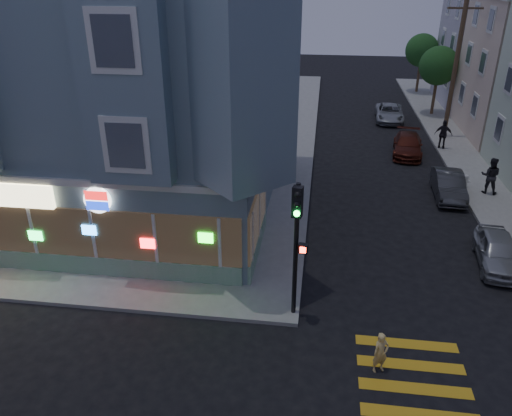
% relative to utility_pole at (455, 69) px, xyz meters
% --- Properties ---
extents(ground, '(120.00, 120.00, 0.00)m').
position_rel_utility_pole_xyz_m(ground, '(-12.00, -24.00, -4.80)').
color(ground, black).
rests_on(ground, ground).
extents(sidewalk_nw, '(33.00, 42.00, 0.15)m').
position_rel_utility_pole_xyz_m(sidewalk_nw, '(-25.50, -1.00, -4.72)').
color(sidewalk_nw, gray).
rests_on(sidewalk_nw, ground).
extents(corner_building, '(14.60, 14.60, 11.40)m').
position_rel_utility_pole_xyz_m(corner_building, '(-18.00, -13.02, 1.02)').
color(corner_building, slate).
rests_on(corner_building, sidewalk_nw).
extents(utility_pole, '(2.20, 0.30, 9.00)m').
position_rel_utility_pole_xyz_m(utility_pole, '(0.00, 0.00, 0.00)').
color(utility_pole, '#4C3826').
rests_on(utility_pole, sidewalk_ne).
extents(street_tree_near, '(3.00, 3.00, 5.30)m').
position_rel_utility_pole_xyz_m(street_tree_near, '(0.20, 6.00, -0.86)').
color(street_tree_near, '#4C3826').
rests_on(street_tree_near, sidewalk_ne).
extents(street_tree_far, '(3.00, 3.00, 5.30)m').
position_rel_utility_pole_xyz_m(street_tree_far, '(0.20, 14.00, -0.86)').
color(street_tree_far, '#4C3826').
rests_on(street_tree_far, sidewalk_ne).
extents(running_child, '(0.58, 0.50, 1.35)m').
position_rel_utility_pole_xyz_m(running_child, '(-6.49, -23.65, -4.12)').
color(running_child, '#E9C977').
rests_on(running_child, ground).
extents(pedestrian_a, '(1.12, 0.98, 1.95)m').
position_rel_utility_pole_xyz_m(pedestrian_a, '(0.27, -9.90, -3.67)').
color(pedestrian_a, black).
rests_on(pedestrian_a, sidewalk_ne).
extents(pedestrian_b, '(1.18, 0.73, 1.87)m').
position_rel_utility_pole_xyz_m(pedestrian_b, '(-0.70, -2.77, -3.71)').
color(pedestrian_b, black).
rests_on(pedestrian_b, sidewalk_ne).
extents(parked_car_a, '(1.90, 3.91, 1.29)m').
position_rel_utility_pole_xyz_m(parked_car_a, '(-1.30, -17.03, -4.15)').
color(parked_car_a, '#A0A4A7').
rests_on(parked_car_a, ground).
extents(parked_car_b, '(1.57, 4.03, 1.31)m').
position_rel_utility_pole_xyz_m(parked_car_b, '(-1.85, -10.36, -4.14)').
color(parked_car_b, '#383A3D').
rests_on(parked_car_b, ground).
extents(parked_car_c, '(2.32, 4.54, 1.26)m').
position_rel_utility_pole_xyz_m(parked_car_c, '(-3.06, -3.91, -4.17)').
color(parked_car_c, '#4E1B11').
rests_on(parked_car_c, ground).
extents(parked_car_d, '(2.30, 4.60, 1.25)m').
position_rel_utility_pole_xyz_m(parked_car_d, '(-3.40, 3.91, -4.17)').
color(parked_car_d, '#969BA0').
rests_on(parked_car_d, ground).
extents(traffic_signal, '(0.59, 0.54, 4.84)m').
position_rel_utility_pole_xyz_m(traffic_signal, '(-9.18, -21.49, -1.38)').
color(traffic_signal, black).
rests_on(traffic_signal, sidewalk_nw).
extents(fire_hydrant, '(0.41, 0.23, 0.70)m').
position_rel_utility_pole_xyz_m(fire_hydrant, '(-0.70, -9.25, -4.28)').
color(fire_hydrant, white).
rests_on(fire_hydrant, sidewalk_ne).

